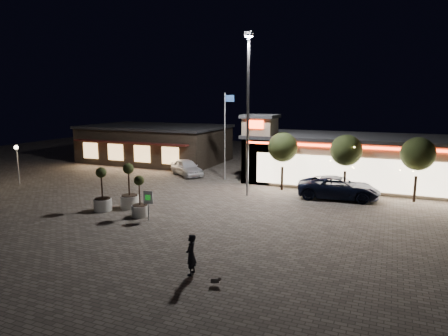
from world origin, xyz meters
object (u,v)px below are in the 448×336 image
at_px(white_sedan, 187,167).
at_px(planter_mid, 102,197).
at_px(pickup_truck, 338,188).
at_px(valet_sign, 148,200).
at_px(pedestrian, 191,255).
at_px(planter_left, 129,194).

distance_m(white_sedan, planter_mid, 13.19).
relative_size(pickup_truck, valet_sign, 3.21).
xyz_separation_m(pedestrian, planter_mid, (-10.17, 6.50, 0.02)).
relative_size(planter_left, planter_mid, 1.05).
bearing_deg(white_sedan, pedestrian, -113.16).
bearing_deg(planter_mid, pedestrian, -32.61).
relative_size(pedestrian, planter_left, 0.57).
bearing_deg(planter_mid, pickup_truck, 33.86).
relative_size(pedestrian, planter_mid, 0.60).
xyz_separation_m(planter_left, planter_mid, (-1.26, -1.31, -0.05)).
relative_size(white_sedan, valet_sign, 2.49).
bearing_deg(pedestrian, planter_mid, -127.77).
height_order(planter_left, valet_sign, planter_left).
bearing_deg(pickup_truck, planter_left, 116.73).
xyz_separation_m(planter_mid, valet_sign, (4.13, -0.68, 0.40)).
relative_size(pickup_truck, white_sedan, 1.29).
bearing_deg(white_sedan, pickup_truck, -65.26).
distance_m(pedestrian, valet_sign, 8.40).
xyz_separation_m(pickup_truck, planter_left, (-13.08, -8.31, 0.13)).
bearing_deg(pedestrian, pickup_truck, 160.34).
height_order(pickup_truck, pedestrian, pedestrian).
height_order(pedestrian, planter_mid, planter_mid).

